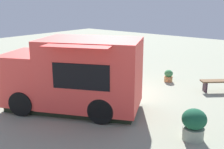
% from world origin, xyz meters
% --- Properties ---
extents(ground_plane, '(40.00, 40.00, 0.00)m').
position_xyz_m(ground_plane, '(0.00, 0.00, 0.00)').
color(ground_plane, gray).
extents(food_truck, '(3.95, 5.18, 2.57)m').
position_xyz_m(food_truck, '(1.77, 0.37, 1.22)').
color(food_truck, '#EC433C').
rests_on(food_truck, ground_plane).
extents(planter_flowering_near, '(0.69, 0.69, 0.91)m').
position_xyz_m(planter_flowering_near, '(1.22, 4.54, 0.48)').
color(planter_flowering_near, gray).
rests_on(planter_flowering_near, ground_plane).
extents(planter_flowering_far, '(0.42, 0.42, 0.58)m').
position_xyz_m(planter_flowering_far, '(-3.47, 1.31, 0.29)').
color(planter_flowering_far, '#B57E4C').
rests_on(planter_flowering_far, ground_plane).
extents(plaza_bench, '(1.53, 1.61, 0.50)m').
position_xyz_m(plaza_bench, '(-3.60, 3.78, 0.38)').
color(plaza_bench, brown).
rests_on(plaza_bench, ground_plane).
extents(trash_bin, '(0.55, 0.55, 0.97)m').
position_xyz_m(trash_bin, '(-0.44, -3.22, 0.49)').
color(trash_bin, '#595156').
rests_on(trash_bin, ground_plane).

